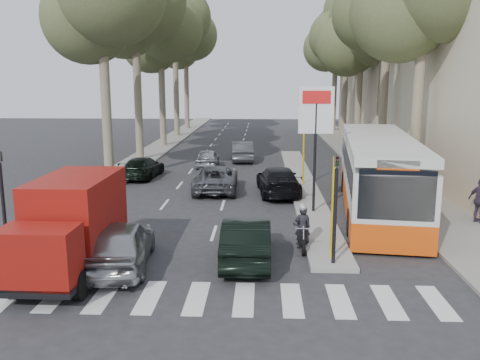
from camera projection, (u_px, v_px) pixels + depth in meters
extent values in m
plane|color=#28282B|center=(234.00, 250.00, 17.80)|extent=(120.00, 120.00, 0.00)
cube|color=gray|center=(355.00, 151.00, 41.92)|extent=(3.20, 70.00, 0.12)
cube|color=gray|center=(163.00, 145.00, 45.57)|extent=(2.40, 64.00, 0.12)
cube|color=gray|center=(303.00, 185.00, 28.43)|extent=(1.50, 26.00, 0.16)
cube|color=#B7A88E|center=(414.00, 57.00, 48.89)|extent=(11.00, 20.00, 16.00)
cylinder|color=yellow|center=(333.00, 210.00, 16.34)|extent=(0.10, 0.10, 3.50)
cylinder|color=yellow|center=(314.00, 176.00, 22.22)|extent=(0.10, 0.10, 3.50)
cylinder|color=yellow|center=(303.00, 155.00, 28.10)|extent=(0.10, 0.10, 3.50)
cylinder|color=black|center=(315.00, 156.00, 22.05)|extent=(0.12, 0.12, 5.20)
cube|color=white|center=(316.00, 110.00, 21.66)|extent=(1.50, 0.10, 2.00)
cube|color=red|center=(317.00, 97.00, 21.50)|extent=(1.20, 0.02, 0.55)
cylinder|color=black|center=(335.00, 219.00, 15.88)|extent=(0.12, 0.12, 3.20)
imported|color=black|center=(337.00, 172.00, 15.59)|extent=(0.16, 0.41, 1.00)
cylinder|color=black|center=(4.00, 211.00, 16.84)|extent=(0.12, 0.12, 3.20)
imported|color=black|center=(0.00, 167.00, 16.55)|extent=(0.16, 0.41, 1.00)
cylinder|color=#6B604C|center=(106.00, 109.00, 29.09)|extent=(0.56, 0.56, 8.40)
sphere|color=#44552F|center=(87.00, 18.00, 28.72)|extent=(5.20, 5.20, 5.20)
cylinder|color=#6B604C|center=(138.00, 99.00, 36.88)|extent=(0.56, 0.56, 8.96)
sphere|color=#44552F|center=(123.00, 22.00, 36.45)|extent=(5.20, 5.20, 5.20)
sphere|color=#44552F|center=(144.00, 0.00, 34.74)|extent=(5.80, 5.80, 5.80)
cylinder|color=#6B604C|center=(162.00, 100.00, 44.79)|extent=(0.56, 0.56, 8.12)
sphere|color=#44552F|center=(151.00, 43.00, 44.46)|extent=(5.20, 5.20, 5.20)
sphere|color=#44552F|center=(169.00, 28.00, 42.78)|extent=(5.80, 5.80, 5.80)
sphere|color=#44552F|center=(165.00, 16.00, 44.44)|extent=(4.80, 4.80, 4.80)
cylinder|color=#6B604C|center=(176.00, 90.00, 52.49)|extent=(0.56, 0.56, 9.52)
sphere|color=#44552F|center=(166.00, 33.00, 52.00)|extent=(5.20, 5.20, 5.20)
sphere|color=#44552F|center=(182.00, 18.00, 50.28)|extent=(5.80, 5.80, 5.80)
sphere|color=#44552F|center=(178.00, 6.00, 51.90)|extent=(4.80, 4.80, 4.80)
cylinder|color=#6B604C|center=(187.00, 93.00, 60.42)|extent=(0.56, 0.56, 8.68)
sphere|color=#44552F|center=(178.00, 47.00, 60.02)|extent=(5.20, 5.20, 5.20)
sphere|color=#44552F|center=(192.00, 35.00, 58.33)|extent=(5.80, 5.80, 5.80)
sphere|color=#44552F|center=(188.00, 26.00, 59.98)|extent=(4.80, 4.80, 4.80)
cylinder|color=#6B604C|center=(417.00, 112.00, 26.39)|extent=(0.56, 0.56, 8.40)
sphere|color=#44552F|center=(401.00, 12.00, 26.03)|extent=(5.20, 5.20, 5.20)
cylinder|color=#6B604C|center=(384.00, 99.00, 34.15)|extent=(0.56, 0.56, 9.24)
sphere|color=#44552F|center=(371.00, 13.00, 33.68)|extent=(5.20, 5.20, 5.20)
cylinder|color=#6B604C|center=(358.00, 103.00, 42.13)|extent=(0.56, 0.56, 7.84)
sphere|color=#44552F|center=(347.00, 45.00, 41.83)|extent=(5.20, 5.20, 5.20)
sphere|color=#44552F|center=(375.00, 29.00, 40.16)|extent=(5.80, 5.80, 5.80)
sphere|color=#44552F|center=(362.00, 17.00, 41.83)|extent=(4.80, 4.80, 4.80)
cylinder|color=#6B604C|center=(344.00, 94.00, 49.85)|extent=(0.56, 0.56, 8.96)
sphere|color=#44552F|center=(335.00, 37.00, 49.42)|extent=(5.20, 5.20, 5.20)
sphere|color=#44552F|center=(358.00, 22.00, 47.72)|extent=(5.80, 5.80, 5.80)
sphere|color=#44552F|center=(348.00, 10.00, 49.36)|extent=(4.80, 4.80, 4.80)
cylinder|color=#6B604C|center=(334.00, 94.00, 57.74)|extent=(0.56, 0.56, 8.40)
sphere|color=#44552F|center=(326.00, 49.00, 57.38)|extent=(5.20, 5.20, 5.20)
sphere|color=#44552F|center=(346.00, 37.00, 55.69)|extent=(5.80, 5.80, 5.80)
sphere|color=#44552F|center=(337.00, 27.00, 57.35)|extent=(4.80, 4.80, 4.80)
imported|color=#999DA0|center=(121.00, 244.00, 16.06)|extent=(2.31, 4.73, 1.55)
imported|color=black|center=(247.00, 239.00, 16.66)|extent=(1.57, 4.45, 1.46)
imported|color=#53565B|center=(216.00, 178.00, 27.18)|extent=(2.43, 5.00, 1.37)
imported|color=black|center=(278.00, 181.00, 26.37)|extent=(2.42, 5.12, 1.44)
imported|color=#9FA2A7|center=(208.00, 158.00, 34.44)|extent=(1.59, 3.71, 1.25)
imported|color=#515559|center=(242.00, 151.00, 37.21)|extent=(1.82, 4.42, 1.42)
imported|color=black|center=(143.00, 167.00, 30.83)|extent=(2.10, 4.49, 1.27)
cube|color=black|center=(71.00, 258.00, 15.59)|extent=(2.04, 5.49, 0.23)
cylinder|color=black|center=(14.00, 284.00, 13.86)|extent=(0.28, 0.82, 0.82)
cylinder|color=black|center=(79.00, 285.00, 13.77)|extent=(0.28, 0.82, 0.82)
cylinder|color=black|center=(63.00, 243.00, 17.26)|extent=(0.28, 0.82, 0.82)
cylinder|color=black|center=(116.00, 244.00, 17.17)|extent=(0.28, 0.82, 0.82)
cube|color=maroon|center=(39.00, 256.00, 13.37)|extent=(2.02, 1.29, 1.55)
cube|color=black|center=(29.00, 257.00, 12.75)|extent=(1.83, 0.08, 0.82)
cube|color=maroon|center=(77.00, 212.00, 16.05)|extent=(2.12, 3.85, 2.28)
cube|color=#D9480C|center=(376.00, 197.00, 23.22)|extent=(4.43, 13.23, 1.02)
cube|color=silver|center=(378.00, 168.00, 22.95)|extent=(4.43, 13.23, 1.69)
cube|color=black|center=(378.00, 160.00, 22.89)|extent=(4.38, 12.71, 0.96)
cube|color=silver|center=(379.00, 140.00, 22.71)|extent=(4.43, 13.23, 0.34)
cube|color=black|center=(397.00, 196.00, 16.68)|extent=(2.47, 0.37, 1.69)
cube|color=#D9480C|center=(398.00, 166.00, 16.48)|extent=(1.35, 0.23, 0.36)
cylinder|color=black|center=(351.00, 222.00, 19.44)|extent=(0.45, 1.11, 1.08)
cylinder|color=black|center=(422.00, 226.00, 19.01)|extent=(0.45, 1.11, 1.08)
cylinder|color=black|center=(345.00, 182.00, 27.21)|extent=(0.45, 1.11, 1.08)
cylinder|color=black|center=(395.00, 183.00, 26.79)|extent=(0.45, 1.11, 1.08)
cylinder|color=black|center=(303.00, 247.00, 17.22)|extent=(0.10, 0.58, 0.57)
cylinder|color=black|center=(301.00, 236.00, 18.54)|extent=(0.10, 0.58, 0.57)
cylinder|color=silver|center=(303.00, 237.00, 17.22)|extent=(0.06, 0.36, 0.72)
cube|color=black|center=(302.00, 238.00, 17.90)|extent=(0.21, 0.68, 0.27)
cube|color=black|center=(303.00, 233.00, 17.68)|extent=(0.28, 0.41, 0.20)
cube|color=black|center=(302.00, 230.00, 18.13)|extent=(0.27, 0.59, 0.11)
cylinder|color=silver|center=(304.00, 229.00, 17.21)|extent=(0.56, 0.05, 0.04)
imported|color=black|center=(303.00, 227.00, 17.83)|extent=(0.56, 0.37, 1.51)
imported|color=black|center=(302.00, 225.00, 18.19)|extent=(0.70, 0.40, 1.41)
sphere|color=#B2B2B7|center=(303.00, 208.00, 17.64)|extent=(0.25, 0.25, 0.25)
sphere|color=#B2B2B7|center=(303.00, 207.00, 18.02)|extent=(0.25, 0.25, 0.25)
imported|color=brown|center=(409.00, 164.00, 29.12)|extent=(1.39, 1.08, 1.96)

